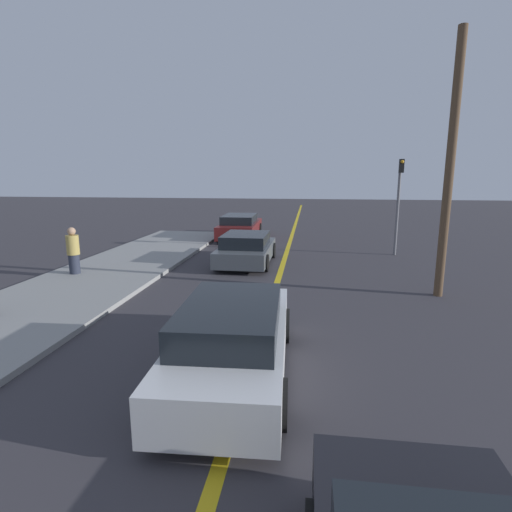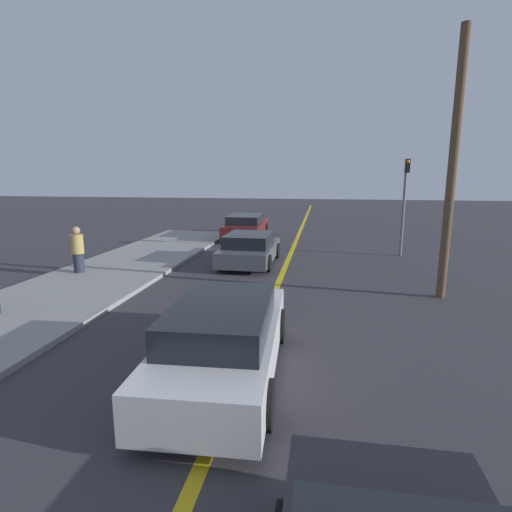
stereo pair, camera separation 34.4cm
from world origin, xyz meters
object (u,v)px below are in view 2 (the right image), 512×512
object	(u,v)px
car_far_distant	(250,249)
car_parked_left_lot	(246,227)
car_ahead_center	(224,339)
traffic_light	(404,197)
pedestrian_by_sign	(78,250)
utility_pole	(452,169)

from	to	relation	value
car_far_distant	car_parked_left_lot	size ratio (longest dim) A/B	0.84
car_ahead_center	traffic_light	world-z (taller)	traffic_light
car_ahead_center	car_far_distant	size ratio (longest dim) A/B	1.18
pedestrian_by_sign	utility_pole	world-z (taller)	utility_pole
car_parked_left_lot	traffic_light	bearing A→B (deg)	-27.74
pedestrian_by_sign	traffic_light	xyz separation A→B (m)	(11.41, 5.34, 1.57)
traffic_light	utility_pole	distance (m)	6.00
traffic_light	pedestrian_by_sign	bearing A→B (deg)	-154.91
car_parked_left_lot	pedestrian_by_sign	world-z (taller)	pedestrian_by_sign
traffic_light	utility_pole	size ratio (longest dim) A/B	0.57
traffic_light	car_far_distant	bearing A→B (deg)	-157.24
car_far_distant	pedestrian_by_sign	xyz separation A→B (m)	(-5.37, -2.81, 0.31)
car_ahead_center	utility_pole	distance (m)	7.78
car_far_distant	utility_pole	xyz separation A→B (m)	(6.06, -3.37, 2.95)
car_parked_left_lot	utility_pole	world-z (taller)	utility_pole
car_far_distant	pedestrian_by_sign	bearing A→B (deg)	-151.89
car_far_distant	pedestrian_by_sign	size ratio (longest dim) A/B	2.56
car_parked_left_lot	pedestrian_by_sign	size ratio (longest dim) A/B	3.06
car_parked_left_lot	pedestrian_by_sign	xyz separation A→B (m)	(-4.04, -9.01, 0.26)
traffic_light	car_ahead_center	bearing A→B (deg)	-113.48
car_parked_left_lot	pedestrian_by_sign	distance (m)	9.88
car_ahead_center	pedestrian_by_sign	world-z (taller)	pedestrian_by_sign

